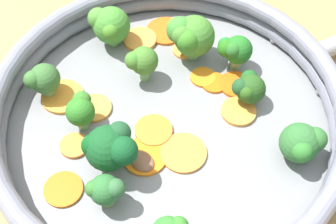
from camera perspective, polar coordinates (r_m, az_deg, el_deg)
ground_plane at (r=0.51m, az=0.00°, el=-1.68°), size 4.00×4.00×0.00m
skillet at (r=0.50m, az=0.00°, el=-1.35°), size 0.36×0.36×0.01m
skillet_rim_wall at (r=0.48m, az=0.00°, el=0.37°), size 0.38×0.38×0.04m
skillet_rivet_left at (r=0.54m, az=18.05°, el=2.38°), size 0.01×0.01×0.01m
skillet_rivet_right at (r=0.58m, az=12.77°, el=8.57°), size 0.01×0.01×0.01m
carrot_slice_0 at (r=0.53m, az=8.26°, el=3.33°), size 0.04×0.04×0.00m
carrot_slice_1 at (r=0.51m, az=8.59°, el=0.07°), size 0.04×0.04×0.00m
carrot_slice_2 at (r=0.57m, az=-3.42°, el=8.80°), size 0.05×0.05×0.01m
carrot_slice_3 at (r=0.49m, az=-1.87°, el=-2.19°), size 0.05×0.05×0.00m
carrot_slice_4 at (r=0.53m, az=-12.72°, el=1.85°), size 0.06×0.06×0.00m
carrot_slice_5 at (r=0.59m, az=-0.31°, el=9.86°), size 0.07×0.07×0.00m
carrot_slice_6 at (r=0.49m, az=-11.35°, el=-4.04°), size 0.04×0.04×0.00m
carrot_slice_7 at (r=0.56m, az=2.02°, el=7.60°), size 0.04×0.04×0.00m
carrot_slice_8 at (r=0.47m, az=-12.64°, el=-9.18°), size 0.05×0.05×0.00m
carrot_slice_9 at (r=0.47m, az=-2.83°, el=-5.38°), size 0.06×0.06×0.00m
carrot_slice_10 at (r=0.54m, az=4.28°, el=4.26°), size 0.03×0.03×0.00m
carrot_slice_11 at (r=0.48m, az=1.90°, el=-4.99°), size 0.06×0.06×0.00m
carrot_slice_12 at (r=0.53m, az=5.83°, el=3.43°), size 0.03×0.03×0.00m
carrot_slice_13 at (r=0.51m, az=-8.92°, el=0.50°), size 0.05×0.05×0.00m
broccoli_floret_0 at (r=0.52m, az=-15.15°, el=3.82°), size 0.03×0.04×0.04m
broccoli_floret_1 at (r=0.48m, az=-10.57°, el=0.33°), size 0.03×0.03×0.04m
broccoli_floret_2 at (r=0.47m, az=16.03°, el=-3.69°), size 0.04×0.04×0.04m
broccoli_floret_3 at (r=0.43m, az=-7.60°, el=-9.43°), size 0.03×0.03×0.04m
broccoli_floret_4 at (r=0.51m, az=-3.34°, el=6.19°), size 0.03×0.04×0.05m
broccoli_floret_6 at (r=0.55m, az=-7.13°, el=10.45°), size 0.05×0.04×0.05m
broccoli_floret_7 at (r=0.44m, az=-6.92°, el=-4.43°), size 0.05×0.05×0.06m
broccoli_floret_8 at (r=0.51m, az=9.82°, el=2.90°), size 0.03×0.04×0.04m
broccoli_floret_9 at (r=0.53m, az=7.93°, el=7.64°), size 0.03×0.04×0.04m
broccoli_floret_10 at (r=0.53m, az=2.70°, el=9.27°), size 0.05×0.05×0.06m
mushroom_piece_0 at (r=0.47m, az=-3.21°, el=-5.97°), size 0.03×0.02×0.01m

